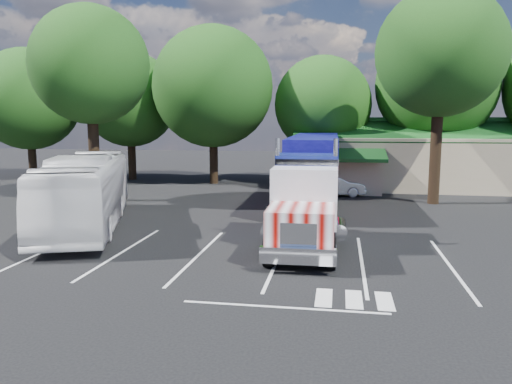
% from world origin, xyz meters
% --- Properties ---
extents(ground, '(120.00, 120.00, 0.00)m').
position_xyz_m(ground, '(0.00, 0.00, 0.00)').
color(ground, black).
rests_on(ground, ground).
extents(event_hall, '(24.20, 14.12, 5.55)m').
position_xyz_m(event_hall, '(13.74, 17.81, 2.21)').
color(event_hall, tan).
rests_on(event_hall, ground).
extents(tree_row_a, '(9.00, 9.00, 11.68)m').
position_xyz_m(tree_row_a, '(-22.00, 16.50, 7.16)').
color(tree_row_a, black).
rests_on(tree_row_a, ground).
extents(tree_row_b, '(8.40, 8.40, 11.35)m').
position_xyz_m(tree_row_b, '(-13.00, 17.80, 7.13)').
color(tree_row_b, black).
rests_on(tree_row_b, ground).
extents(tree_row_c, '(10.00, 10.00, 13.05)m').
position_xyz_m(tree_row_c, '(-5.00, 16.20, 8.04)').
color(tree_row_c, black).
rests_on(tree_row_c, ground).
extents(tree_row_d, '(8.00, 8.00, 10.60)m').
position_xyz_m(tree_row_d, '(4.00, 17.50, 6.58)').
color(tree_row_d, black).
rests_on(tree_row_d, ground).
extents(tree_row_e, '(9.60, 9.60, 12.90)m').
position_xyz_m(tree_row_e, '(13.00, 18.00, 8.09)').
color(tree_row_e, black).
rests_on(tree_row_e, ground).
extents(tree_near_left, '(7.60, 7.60, 12.65)m').
position_xyz_m(tree_near_left, '(-10.50, 6.00, 8.81)').
color(tree_near_left, black).
rests_on(tree_near_left, ground).
extents(tree_near_right, '(8.00, 8.00, 13.50)m').
position_xyz_m(tree_near_right, '(11.50, 8.50, 9.46)').
color(tree_near_right, black).
rests_on(tree_near_right, ground).
extents(semi_truck, '(3.60, 21.90, 4.58)m').
position_xyz_m(semi_truck, '(3.99, 3.96, 2.59)').
color(semi_truck, black).
rests_on(semi_truck, ground).
extents(woman, '(0.41, 0.58, 1.50)m').
position_xyz_m(woman, '(2.87, -4.70, 0.75)').
color(woman, black).
rests_on(woman, ground).
extents(bicycle, '(1.13, 1.90, 0.94)m').
position_xyz_m(bicycle, '(1.80, 1.36, 0.47)').
color(bicycle, black).
rests_on(bicycle, ground).
extents(tour_bus, '(7.23, 13.23, 3.61)m').
position_xyz_m(tour_bus, '(-7.00, -1.76, 1.81)').
color(tour_bus, silver).
rests_on(tour_bus, ground).
extents(silver_sedan, '(4.81, 2.76, 1.50)m').
position_xyz_m(silver_sedan, '(5.00, 10.50, 0.75)').
color(silver_sedan, '#A7A9AF').
rests_on(silver_sedan, ground).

